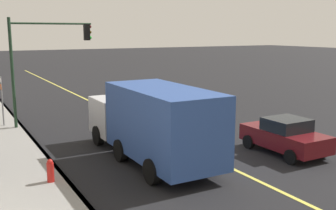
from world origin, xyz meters
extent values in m
plane|color=black|center=(0.00, 0.00, 0.00)|extent=(200.00, 200.00, 0.00)
cube|color=slate|center=(0.00, 5.91, 0.07)|extent=(80.00, 0.16, 0.15)
cube|color=#D8CC4C|center=(0.00, 0.00, 0.01)|extent=(80.00, 0.16, 0.01)
cube|color=silver|center=(9.65, -2.24, 0.63)|extent=(4.63, 1.83, 0.67)
cube|color=black|center=(9.91, -2.24, 1.19)|extent=(2.35, 1.68, 0.45)
cylinder|color=black|center=(8.12, -3.13, 0.30)|extent=(0.60, 0.22, 0.60)
cylinder|color=black|center=(8.12, -1.34, 0.30)|extent=(0.60, 0.22, 0.60)
cylinder|color=black|center=(11.17, -3.13, 0.30)|extent=(0.60, 0.22, 0.60)
cylinder|color=black|center=(11.17, -1.34, 0.30)|extent=(0.60, 0.22, 0.60)
cube|color=#591116|center=(-3.93, -3.20, 0.65)|extent=(3.83, 1.78, 0.71)
cube|color=black|center=(-4.02, -3.20, 1.27)|extent=(1.55, 1.64, 0.52)
cylinder|color=black|center=(-5.19, -4.07, 0.30)|extent=(0.60, 0.22, 0.60)
cylinder|color=black|center=(-5.19, -2.33, 0.30)|extent=(0.60, 0.22, 0.60)
cylinder|color=black|center=(-2.66, -4.07, 0.30)|extent=(0.60, 0.22, 0.60)
cylinder|color=black|center=(-2.66, -2.33, 0.30)|extent=(0.60, 0.22, 0.60)
cube|color=silver|center=(1.10, 2.19, 1.29)|extent=(2.24, 2.45, 1.67)
cube|color=#2D4C93|center=(-2.98, 2.19, 1.76)|extent=(5.61, 2.45, 2.61)
cylinder|color=black|center=(1.10, 3.37, 0.45)|extent=(0.90, 0.28, 0.90)
cylinder|color=black|center=(1.10, 1.01, 0.45)|extent=(0.90, 0.28, 0.90)
cylinder|color=black|center=(-4.38, 3.37, 0.45)|extent=(0.90, 0.28, 0.90)
cylinder|color=black|center=(-4.38, 1.01, 0.45)|extent=(0.90, 0.28, 0.90)
cylinder|color=black|center=(-1.57, 3.37, 0.45)|extent=(0.90, 0.28, 0.90)
cylinder|color=black|center=(-1.57, 1.01, 0.45)|extent=(0.90, 0.28, 0.90)
cylinder|color=#1E3823|center=(5.89, 6.23, 2.93)|extent=(0.16, 0.16, 5.85)
cylinder|color=#1E3823|center=(5.89, 4.09, 5.55)|extent=(0.10, 4.28, 0.10)
cube|color=black|center=(5.89, 2.20, 5.10)|extent=(0.28, 0.30, 0.90)
sphere|color=#360605|center=(5.89, 2.02, 5.40)|extent=(0.18, 0.18, 0.18)
sphere|color=#392905|center=(5.89, 2.02, 5.10)|extent=(0.18, 0.18, 0.18)
sphere|color=green|center=(5.89, 2.02, 4.80)|extent=(0.18, 0.18, 0.18)
cylinder|color=slate|center=(6.71, 6.73, 1.40)|extent=(0.08, 0.08, 2.80)
cube|color=white|center=(6.71, 6.75, 2.60)|extent=(0.60, 0.02, 0.20)
cube|color=#DB5919|center=(6.71, 6.75, 2.25)|extent=(0.44, 0.02, 0.28)
cylinder|color=red|center=(-2.87, 6.43, 0.40)|extent=(0.24, 0.24, 0.80)
sphere|color=red|center=(-2.87, 6.43, 0.84)|extent=(0.20, 0.20, 0.20)
camera|label=1|loc=(-16.00, 9.18, 5.14)|focal=42.81mm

